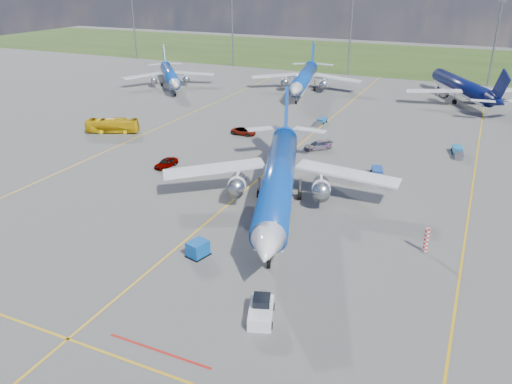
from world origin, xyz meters
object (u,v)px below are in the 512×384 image
at_px(pushback_tug, 261,311).
at_px(bg_jet_nw, 171,87).
at_px(warning_post, 426,240).
at_px(service_car_c, 318,145).
at_px(main_airliner, 278,207).
at_px(baggage_tug_e, 458,152).
at_px(apron_bus, 112,126).
at_px(baggage_tug_w, 377,174).
at_px(bg_jet_nnw, 304,92).
at_px(service_car_b, 244,131).
at_px(bg_jet_n, 459,101).
at_px(uld_container, 198,249).
at_px(baggage_tug_c, 320,122).
at_px(service_car_a, 166,163).

bearing_deg(pushback_tug, bg_jet_nw, 108.90).
relative_size(warning_post, service_car_c, 0.59).
height_order(main_airliner, baggage_tug_e, main_airliner).
height_order(apron_bus, baggage_tug_w, apron_bus).
relative_size(bg_jet_nw, bg_jet_nnw, 0.87).
bearing_deg(pushback_tug, baggage_tug_e, 57.85).
xyz_separation_m(bg_jet_nw, service_car_b, (37.98, -32.04, 0.68)).
xyz_separation_m(pushback_tug, apron_bus, (-50.22, 40.92, 0.65)).
relative_size(bg_jet_n, baggage_tug_w, 7.14).
bearing_deg(bg_jet_n, service_car_b, 24.87).
distance_m(uld_container, baggage_tug_c, 56.68).
height_order(pushback_tug, service_car_c, pushback_tug).
relative_size(warning_post, pushback_tug, 0.52).
relative_size(service_car_b, baggage_tug_e, 0.87).
bearing_deg(service_car_b, apron_bus, 112.18).
relative_size(main_airliner, service_car_a, 10.32).
xyz_separation_m(uld_container, apron_bus, (-39.39, 33.80, 0.56)).
bearing_deg(bg_jet_n, service_car_c, 40.06).
relative_size(bg_jet_n, service_car_c, 7.93).
height_order(bg_jet_nnw, baggage_tug_c, bg_jet_nnw).
xyz_separation_m(bg_jet_nnw, main_airliner, (20.66, -69.06, 0.00)).
bearing_deg(baggage_tug_c, apron_bus, -141.84).
bearing_deg(bg_jet_nw, apron_bus, -110.49).
bearing_deg(pushback_tug, bg_jet_nnw, 88.14).
distance_m(uld_container, apron_bus, 51.91).
height_order(pushback_tug, baggage_tug_w, pushback_tug).
bearing_deg(baggage_tug_c, main_airliner, -74.57).
bearing_deg(bg_jet_n, apron_bus, 15.49).
bearing_deg(baggage_tug_e, baggage_tug_w, -131.47).
xyz_separation_m(warning_post, service_car_c, (-22.16, 29.33, -0.76)).
height_order(bg_jet_nw, service_car_b, bg_jet_nw).
distance_m(service_car_c, baggage_tug_c, 16.52).
xyz_separation_m(service_car_a, service_car_c, (19.60, 18.75, -0.02)).
relative_size(baggage_tug_w, baggage_tug_c, 1.18).
height_order(bg_jet_nnw, baggage_tug_e, bg_jet_nnw).
height_order(apron_bus, baggage_tug_e, apron_bus).
xyz_separation_m(warning_post, bg_jet_nw, (-76.02, 63.86, -1.50)).
bearing_deg(apron_bus, baggage_tug_e, -100.52).
height_order(service_car_b, service_car_c, service_car_c).
bearing_deg(service_car_c, baggage_tug_w, 10.59).
bearing_deg(baggage_tug_e, baggage_tug_c, 153.45).
height_order(apron_bus, baggage_tug_c, apron_bus).
relative_size(service_car_a, baggage_tug_w, 0.78).
xyz_separation_m(warning_post, baggage_tug_w, (-9.58, 20.13, -0.92)).
xyz_separation_m(service_car_c, baggage_tug_w, (12.58, -9.20, -0.16)).
bearing_deg(baggage_tug_e, bg_jet_n, 84.50).
bearing_deg(main_airliner, baggage_tug_e, 39.40).
relative_size(baggage_tug_c, baggage_tug_e, 0.86).
bearing_deg(service_car_c, service_car_a, -89.49).
xyz_separation_m(main_airliner, uld_container, (-3.33, -15.39, 0.87)).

